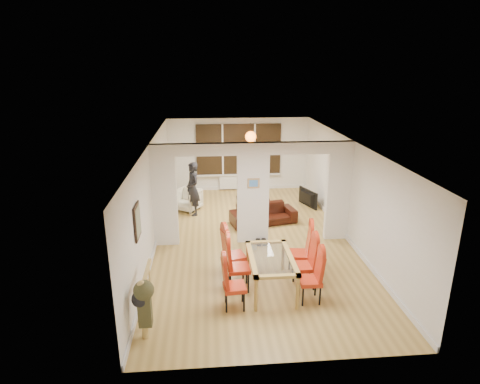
{
  "coord_description": "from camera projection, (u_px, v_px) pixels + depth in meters",
  "views": [
    {
      "loc": [
        -1.13,
        -9.53,
        4.45
      ],
      "look_at": [
        -0.28,
        0.6,
        1.15
      ],
      "focal_mm": 30.0,
      "sensor_mm": 36.0,
      "label": 1
    }
  ],
  "objects": [
    {
      "name": "divider_wall",
      "position": [
        253.0,
        194.0,
        10.09
      ],
      "size": [
        5.0,
        0.18,
        2.6
      ],
      "primitive_type": "cube",
      "color": "white",
      "rests_on": "floor"
    },
    {
      "name": "dining_chair_ra",
      "position": [
        310.0,
        277.0,
        7.7
      ],
      "size": [
        0.42,
        0.42,
        1.03
      ],
      "primitive_type": null,
      "rotation": [
        0.0,
        0.0,
        -0.02
      ],
      "color": "#B72A12",
      "rests_on": "floor"
    },
    {
      "name": "room_walls",
      "position": [
        253.0,
        194.0,
        10.09
      ],
      "size": [
        5.0,
        9.0,
        2.6
      ],
      "primitive_type": null,
      "color": "silver",
      "rests_on": "floor"
    },
    {
      "name": "bowl",
      "position": [
        257.0,
        197.0,
        13.06
      ],
      "size": [
        0.2,
        0.2,
        0.05
      ],
      "primitive_type": "imported",
      "color": "#322211",
      "rests_on": "coffee_table"
    },
    {
      "name": "shoes",
      "position": [
        261.0,
        242.0,
        10.27
      ],
      "size": [
        0.25,
        0.27,
        0.11
      ],
      "primitive_type": null,
      "color": "black",
      "rests_on": "floor"
    },
    {
      "name": "wall_poster",
      "position": [
        137.0,
        222.0,
        7.53
      ],
      "size": [
        0.04,
        0.52,
        0.67
      ],
      "primitive_type": "cube",
      "color": "gray",
      "rests_on": "room_walls"
    },
    {
      "name": "television",
      "position": [
        305.0,
        198.0,
        12.91
      ],
      "size": [
        0.94,
        0.46,
        0.55
      ],
      "primitive_type": "imported",
      "rotation": [
        0.0,
        0.0,
        1.93
      ],
      "color": "black",
      "rests_on": "floor"
    },
    {
      "name": "sofa",
      "position": [
        263.0,
        214.0,
        11.58
      ],
      "size": [
        1.99,
        1.12,
        0.55
      ],
      "primitive_type": "imported",
      "rotation": [
        0.0,
        0.0,
        0.22
      ],
      "color": "black",
      "rests_on": "floor"
    },
    {
      "name": "dining_chair_lb",
      "position": [
        239.0,
        264.0,
        8.11
      ],
      "size": [
        0.47,
        0.47,
        1.11
      ],
      "primitive_type": null,
      "rotation": [
        0.0,
        0.0,
        0.05
      ],
      "color": "#B72A12",
      "rests_on": "floor"
    },
    {
      "name": "coffee_table",
      "position": [
        253.0,
        201.0,
        13.09
      ],
      "size": [
        1.14,
        0.72,
        0.24
      ],
      "primitive_type": null,
      "rotation": [
        0.0,
        0.0,
        0.18
      ],
      "color": "#322211",
      "rests_on": "floor"
    },
    {
      "name": "dining_chair_lc",
      "position": [
        234.0,
        252.0,
        8.64
      ],
      "size": [
        0.53,
        0.53,
        1.09
      ],
      "primitive_type": null,
      "rotation": [
        0.0,
        0.0,
        0.26
      ],
      "color": "#B72A12",
      "rests_on": "floor"
    },
    {
      "name": "dining_chair_rc",
      "position": [
        300.0,
        251.0,
        8.68
      ],
      "size": [
        0.51,
        0.51,
        1.13
      ],
      "primitive_type": null,
      "rotation": [
        0.0,
        0.0,
        -0.13
      ],
      "color": "#B72A12",
      "rests_on": "floor"
    },
    {
      "name": "stair_newel",
      "position": [
        147.0,
        293.0,
        7.11
      ],
      "size": [
        0.4,
        1.2,
        1.1
      ],
      "primitive_type": null,
      "color": "tan",
      "rests_on": "floor"
    },
    {
      "name": "dining_chair_rb",
      "position": [
        304.0,
        263.0,
        8.21
      ],
      "size": [
        0.44,
        0.44,
        1.07
      ],
      "primitive_type": null,
      "rotation": [
        0.0,
        0.0,
        0.02
      ],
      "color": "#B72A12",
      "rests_on": "floor"
    },
    {
      "name": "floor",
      "position": [
        252.0,
        241.0,
        10.49
      ],
      "size": [
        5.0,
        9.0,
        0.01
      ],
      "primitive_type": "cube",
      "color": "#B28F48",
      "rests_on": "ground"
    },
    {
      "name": "pillar_photo",
      "position": [
        254.0,
        183.0,
        9.91
      ],
      "size": [
        0.3,
        0.03,
        0.25
      ],
      "primitive_type": "cube",
      "color": "#4C8CD8",
      "rests_on": "divider_wall"
    },
    {
      "name": "bottle",
      "position": [
        251.0,
        194.0,
        12.99
      ],
      "size": [
        0.07,
        0.07,
        0.28
      ],
      "primitive_type": "cylinder",
      "color": "#143F19",
      "rests_on": "coffee_table"
    },
    {
      "name": "dining_chair_la",
      "position": [
        235.0,
        283.0,
        7.5
      ],
      "size": [
        0.45,
        0.45,
        1.02
      ],
      "primitive_type": null,
      "rotation": [
        0.0,
        0.0,
        0.1
      ],
      "color": "#B72A12",
      "rests_on": "floor"
    },
    {
      "name": "armchair",
      "position": [
        187.0,
        200.0,
        12.59
      ],
      "size": [
        0.99,
        1.0,
        0.67
      ],
      "primitive_type": "imported",
      "rotation": [
        0.0,
        0.0,
        -0.56
      ],
      "color": "beige",
      "rests_on": "floor"
    },
    {
      "name": "dining_table",
      "position": [
        271.0,
        273.0,
        8.15
      ],
      "size": [
        0.88,
        1.57,
        0.74
      ],
      "primitive_type": null,
      "color": "#AD8940",
      "rests_on": "floor"
    },
    {
      "name": "bay_window_blinds",
      "position": [
        239.0,
        149.0,
        14.24
      ],
      "size": [
        3.0,
        0.08,
        1.8
      ],
      "primitive_type": "cube",
      "color": "black",
      "rests_on": "room_walls"
    },
    {
      "name": "person",
      "position": [
        193.0,
        189.0,
        12.07
      ],
      "size": [
        0.7,
        0.59,
        1.64
      ],
      "primitive_type": "imported",
      "rotation": [
        0.0,
        0.0,
        -1.17
      ],
      "color": "black",
      "rests_on": "floor"
    },
    {
      "name": "radiator",
      "position": [
        239.0,
        182.0,
        14.57
      ],
      "size": [
        1.4,
        0.08,
        0.5
      ],
      "primitive_type": "cube",
      "color": "white",
      "rests_on": "floor"
    },
    {
      "name": "pendant_light",
      "position": [
        251.0,
        137.0,
        12.98
      ],
      "size": [
        0.36,
        0.36,
        0.36
      ],
      "primitive_type": "sphere",
      "color": "orange",
      "rests_on": "room_walls"
    }
  ]
}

